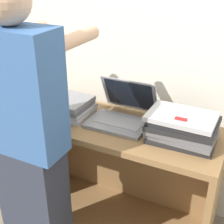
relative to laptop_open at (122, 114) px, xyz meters
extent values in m
cube|color=silver|center=(0.00, 0.30, 0.41)|extent=(8.00, 0.05, 2.40)
cube|color=olive|center=(0.00, -0.06, -0.07)|extent=(1.24, 0.50, 0.04)
cube|color=olive|center=(0.00, -0.06, -0.77)|extent=(1.24, 0.50, 0.04)
cube|color=olive|center=(-0.60, -0.06, -0.42)|extent=(0.04, 0.50, 0.66)
cube|color=olive|center=(0.60, -0.06, -0.42)|extent=(0.04, 0.50, 0.66)
cube|color=olive|center=(0.00, 0.17, -0.42)|extent=(1.17, 0.04, 0.66)
cube|color=gray|center=(0.00, -0.06, -0.04)|extent=(0.35, 0.24, 0.02)
cube|color=gray|center=(0.00, -0.05, -0.03)|extent=(0.29, 0.13, 0.00)
cube|color=gray|center=(0.00, 0.12, 0.08)|extent=(0.35, 0.11, 0.22)
cube|color=black|center=(0.00, 0.11, 0.08)|extent=(0.31, 0.09, 0.20)
cube|color=#B7B7BC|center=(-0.38, -0.06, -0.04)|extent=(0.36, 0.25, 0.03)
cube|color=#B7B7BC|center=(-0.38, -0.05, -0.01)|extent=(0.36, 0.25, 0.03)
cube|color=slate|center=(-0.39, -0.06, 0.01)|extent=(0.36, 0.25, 0.03)
cube|color=gray|center=(-0.39, -0.05, 0.04)|extent=(0.36, 0.25, 0.03)
cube|color=#232326|center=(0.39, -0.06, -0.04)|extent=(0.36, 0.25, 0.03)
cube|color=slate|center=(0.39, -0.06, -0.01)|extent=(0.36, 0.26, 0.03)
cube|color=slate|center=(0.38, -0.06, 0.01)|extent=(0.36, 0.25, 0.03)
cube|color=#232326|center=(0.38, -0.06, 0.04)|extent=(0.36, 0.26, 0.03)
cube|color=#232326|center=(0.39, -0.05, 0.07)|extent=(0.35, 0.24, 0.03)
cube|color=#B7B7BC|center=(0.37, -0.06, 0.09)|extent=(0.36, 0.25, 0.03)
cube|color=#2D3342|center=(-0.28, -0.52, -0.40)|extent=(0.34, 0.20, 0.77)
cube|color=#38609E|center=(-0.28, -0.52, 0.28)|extent=(0.40, 0.20, 0.61)
sphere|color=#DBAD89|center=(-0.28, -0.52, 0.69)|extent=(0.21, 0.21, 0.21)
cylinder|color=#DBAD89|center=(-0.44, -0.26, 0.50)|extent=(0.07, 0.32, 0.07)
cylinder|color=#DBAD89|center=(-0.12, -0.26, 0.50)|extent=(0.07, 0.32, 0.07)
cube|color=red|center=(0.38, -0.12, 0.11)|extent=(0.06, 0.02, 0.01)
camera|label=1|loc=(0.69, -1.52, 0.85)|focal=50.00mm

